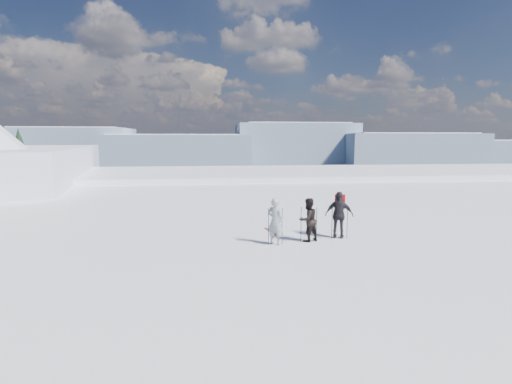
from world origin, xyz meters
TOP-DOWN VIEW (x-y plane):
  - lake_basin at (0.00, 30.00)m, footprint 820.00×820.00m
  - far_mountain_range at (29.60, 454.78)m, footprint 770.00×110.00m
  - skier_grey at (-1.35, 2.19)m, footprint 0.74×0.72m
  - skier_dark at (-0.06, 2.48)m, footprint 0.99×0.91m
  - skier_pack at (1.26, 2.83)m, footprint 1.15×0.81m
  - backpack at (1.35, 3.06)m, footprint 0.44×0.35m
  - ski_poles at (-0.07, 2.42)m, footprint 3.17×0.63m
  - skis_loose at (-1.10, 3.98)m, footprint 0.45×1.70m

SIDE VIEW (x-z plane):
  - far_mountain_range at x=29.60m, z-range -33.69..19.31m
  - lake_basin at x=0.00m, z-range -42.31..29.31m
  - skis_loose at x=-1.10m, z-range 0.00..0.03m
  - ski_poles at x=-0.07m, z-range -0.02..1.33m
  - skier_dark at x=-0.06m, z-range 0.00..1.63m
  - skier_grey at x=-1.35m, z-range 0.00..1.72m
  - skier_pack at x=1.26m, z-range 0.00..1.81m
  - backpack at x=1.35m, z-range 1.81..2.37m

